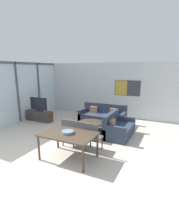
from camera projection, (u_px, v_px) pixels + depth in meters
ground_plane at (24, 165)px, 4.62m from camera, size 24.00×24.00×0.00m
wall_back at (105, 90)px, 9.30m from camera, size 7.53×0.09×2.80m
window_wall_left at (17, 90)px, 8.15m from camera, size 0.07×5.76×2.80m
area_rug at (91, 131)px, 7.15m from camera, size 2.43×1.89×0.01m
tv_console at (39, 116)px, 8.53m from camera, size 1.39×0.40×0.50m
television at (38, 104)px, 8.40m from camera, size 0.97×0.20×0.65m
sofa_main at (103, 117)px, 8.23m from camera, size 2.14×0.86×0.88m
sofa_side at (117, 129)px, 6.60m from camera, size 0.86×1.50×0.88m
coffee_table at (91, 124)px, 7.08m from camera, size 1.05×1.05×0.39m
dining_table at (68, 136)px, 4.82m from camera, size 1.51×0.99×0.75m
dining_chair_left at (70, 131)px, 5.68m from camera, size 0.46×0.46×0.93m
dining_chair_centre at (81, 133)px, 5.49m from camera, size 0.46×0.46×0.93m
dining_chair_right at (93, 136)px, 5.28m from camera, size 0.46×0.46×0.93m
fruit_bowl at (68, 132)px, 4.79m from camera, size 0.33×0.33×0.07m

